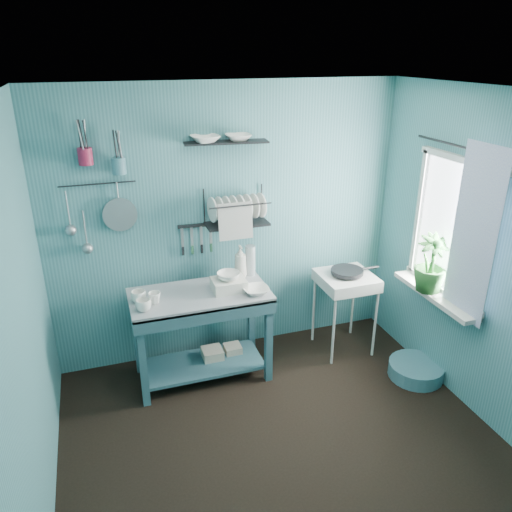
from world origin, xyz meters
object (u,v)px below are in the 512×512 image
object	(u,v)px
mug_left	(143,305)
frying_pan	(347,271)
mug_right	(139,297)
utensil_cup_magenta	(85,156)
mug_mid	(155,298)
storage_tin_large	(213,360)
utensil_cup_teal	(119,166)
soap_bottle	(240,262)
potted_plant	(431,263)
wash_tub	(229,285)
water_bottle	(250,260)
hotplate_stand	(344,312)
floor_basin	(416,370)
dish_rack	(237,207)
work_counter	(202,335)
colander	(120,215)
storage_tin_small	(233,355)

from	to	relation	value
mug_left	frying_pan	xyz separation A→B (m)	(1.88, 0.18, -0.05)
mug_right	utensil_cup_magenta	xyz separation A→B (m)	(-0.27, 0.34, 1.09)
mug_mid	storage_tin_large	bearing A→B (deg)	12.91
utensil_cup_magenta	utensil_cup_teal	bearing A→B (deg)	0.00
soap_bottle	potted_plant	size ratio (longest dim) A/B	0.60
mug_left	utensil_cup_magenta	world-z (taller)	utensil_cup_magenta
wash_tub	water_bottle	size ratio (longest dim) A/B	1.00
hotplate_stand	floor_basin	world-z (taller)	hotplate_stand
dish_rack	storage_tin_large	xyz separation A→B (m)	(-0.32, -0.24, -1.34)
mug_mid	utensil_cup_magenta	xyz separation A→B (m)	(-0.39, 0.40, 1.09)
mug_left	wash_tub	world-z (taller)	wash_tub
hotplate_stand	dish_rack	bearing A→B (deg)	164.86
work_counter	colander	bearing A→B (deg)	135.34
storage_tin_large	mug_right	bearing A→B (deg)	-175.24
mug_left	utensil_cup_teal	size ratio (longest dim) A/B	0.95
utensil_cup_teal	storage_tin_large	distance (m)	1.89
wash_tub	utensil_cup_magenta	distance (m)	1.53
wash_tub	frying_pan	world-z (taller)	wash_tub
colander	storage_tin_small	size ratio (longest dim) A/B	1.40
storage_tin_large	floor_basin	bearing A→B (deg)	-21.39
storage_tin_small	mug_right	bearing A→B (deg)	-174.29
frying_pan	colander	xyz separation A→B (m)	(-1.95, 0.36, 0.64)
wash_tub	dish_rack	world-z (taller)	dish_rack
utensil_cup_teal	water_bottle	bearing A→B (deg)	-6.75
mug_mid	floor_basin	xyz separation A→B (m)	(2.19, -0.56, -0.81)
work_counter	mug_right	size ratio (longest dim) A/B	9.51
mug_left	wash_tub	distance (m)	0.74
wash_tub	dish_rack	distance (m)	0.68
wash_tub	water_bottle	distance (m)	0.37
work_counter	storage_tin_small	bearing A→B (deg)	4.06
colander	storage_tin_small	xyz separation A→B (m)	(0.86, -0.29, -1.36)
water_bottle	floor_basin	world-z (taller)	water_bottle
utensil_cup_magenta	floor_basin	bearing A→B (deg)	-20.48
soap_bottle	dish_rack	world-z (taller)	dish_rack
wash_tub	dish_rack	size ratio (longest dim) A/B	0.51
work_counter	dish_rack	bearing A→B (deg)	23.98
mug_left	mug_right	xyz separation A→B (m)	(-0.02, 0.16, 0.00)
mug_mid	wash_tub	bearing A→B (deg)	3.63
soap_bottle	colander	bearing A→B (deg)	169.91
mug_right	dish_rack	distance (m)	1.13
hotplate_stand	utensil_cup_magenta	world-z (taller)	utensil_cup_magenta
mug_right	storage_tin_large	distance (m)	0.97
mug_mid	floor_basin	distance (m)	2.40
soap_bottle	colander	size ratio (longest dim) A/B	1.07
wash_tub	dish_rack	bearing A→B (deg)	61.24
utensil_cup_teal	wash_tub	bearing A→B (deg)	-25.07
utensil_cup_teal	colander	bearing A→B (deg)	135.50
frying_pan	floor_basin	distance (m)	1.07
soap_bottle	utensil_cup_magenta	size ratio (longest dim) A/B	2.30
soap_bottle	water_bottle	size ratio (longest dim) A/B	1.07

